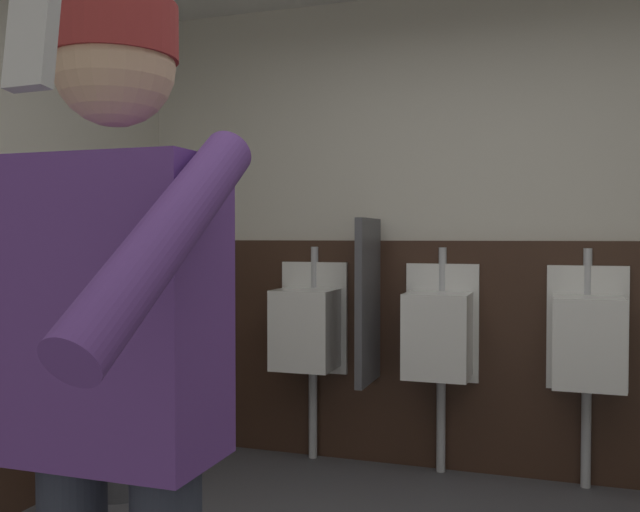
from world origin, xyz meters
TOP-DOWN VIEW (x-y plane):
  - wall_back at (0.00, 2.06)m, footprint 4.67×0.12m
  - wainscot_band_back at (0.00, 1.98)m, footprint 4.07×0.03m
  - urinal_left at (-0.96, 1.84)m, footprint 0.40×0.34m
  - urinal_middle at (-0.21, 1.84)m, footprint 0.40×0.34m
  - urinal_right at (0.54, 1.84)m, footprint 0.40×0.34m
  - privacy_divider_panel at (-0.59, 1.77)m, footprint 0.04×0.40m
  - person at (-0.45, -0.73)m, footprint 0.62×0.60m
  - cell_phone at (-0.20, -1.24)m, footprint 0.06×0.04m
  - trash_bin at (-1.71, 1.10)m, footprint 0.34×0.34m

SIDE VIEW (x-z plane):
  - trash_bin at x=-1.71m, z-range 0.00..0.65m
  - wainscot_band_back at x=0.00m, z-range 0.00..1.28m
  - urinal_left at x=-0.96m, z-range 0.16..1.40m
  - urinal_middle at x=-0.21m, z-range 0.16..1.40m
  - urinal_right at x=0.54m, z-range 0.16..1.40m
  - privacy_divider_panel at x=-0.59m, z-range 0.50..1.40m
  - person at x=-0.45m, z-range 0.17..1.93m
  - wall_back at x=0.00m, z-range 0.00..2.66m
  - cell_phone at x=-0.20m, z-range 1.47..1.58m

